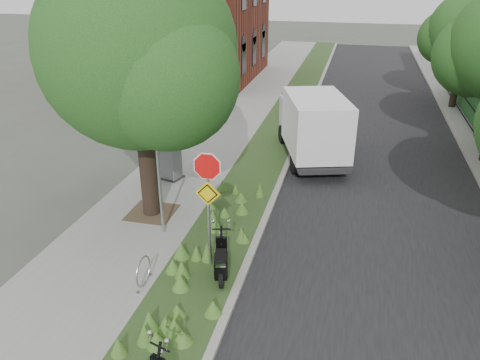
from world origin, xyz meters
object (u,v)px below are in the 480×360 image
object	(u,v)px
box_truck	(313,124)
utility_cabinet	(168,161)
sign_assembly	(208,187)
scooter_near	(221,265)

from	to	relation	value
box_truck	utility_cabinet	size ratio (longest dim) A/B	4.12
sign_assembly	utility_cabinet	size ratio (longest dim) A/B	2.45
sign_assembly	utility_cabinet	xyz separation A→B (m)	(-3.10, 4.87, -1.58)
scooter_near	box_truck	distance (m)	8.78
utility_cabinet	box_truck	bearing A→B (deg)	34.50
scooter_near	sign_assembly	bearing A→B (deg)	133.48
scooter_near	box_truck	xyz separation A→B (m)	(1.28, 8.63, 1.01)
utility_cabinet	scooter_near	bearing A→B (deg)	-56.41
sign_assembly	box_truck	bearing A→B (deg)	78.19
box_truck	utility_cabinet	world-z (taller)	box_truck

